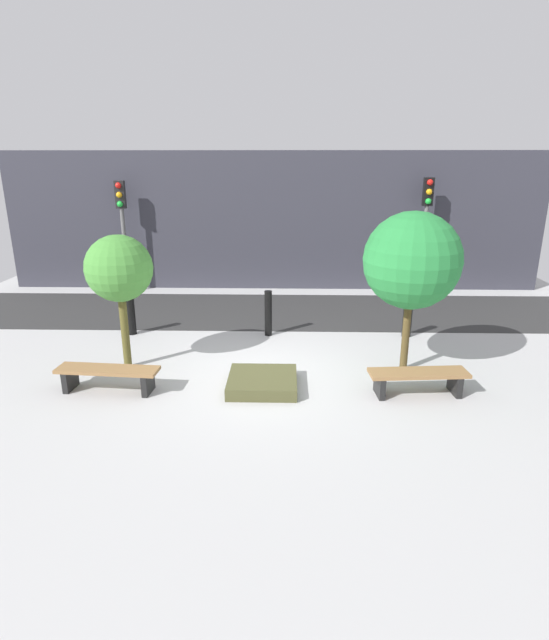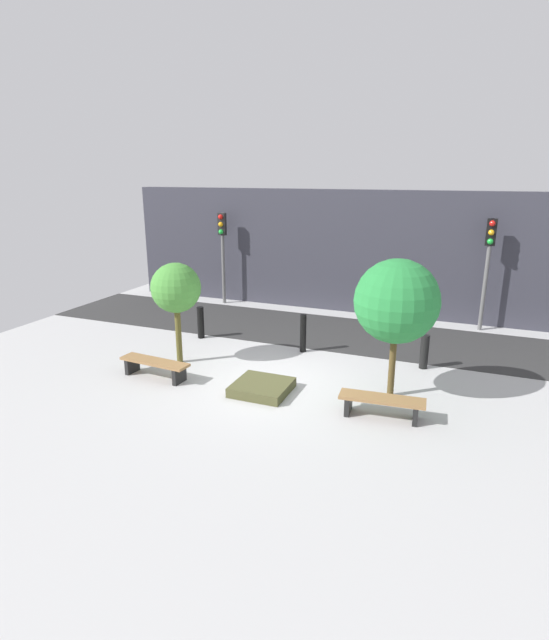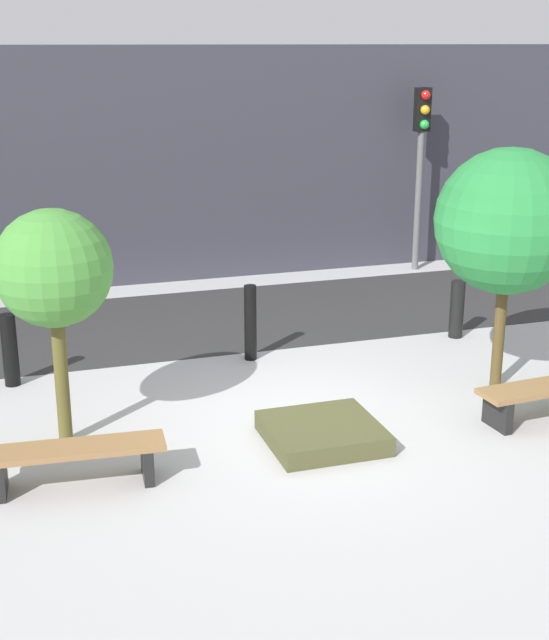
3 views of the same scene
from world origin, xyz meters
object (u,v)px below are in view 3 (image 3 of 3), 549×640
at_px(tree_behind_right_bench, 508,222).
at_px(traffic_light_mid_west, 421,145).
at_px(bench_left, 74,457).
at_px(bollard_center, 457,309).
at_px(bollard_far_left, 10,350).
at_px(tree_behind_left_bench, 53,270).
at_px(bollard_left, 250,323).
at_px(bench_right, 546,394).
at_px(planter_bed, 323,433).

relative_size(tree_behind_right_bench, traffic_light_mid_west, 0.89).
distance_m(bench_left, bollard_center, 6.52).
bearing_deg(traffic_light_mid_west, bollard_far_left, -152.86).
bearing_deg(tree_behind_left_bench, bollard_center, 18.29).
bearing_deg(bench_left, bollard_center, 31.71).
bearing_deg(bollard_left, bench_right, -48.32).
distance_m(bench_right, planter_bed, 2.67).
xyz_separation_m(bench_left, planter_bed, (2.66, 0.20, -0.20)).
bearing_deg(bollard_far_left, tree_behind_right_bench, -18.29).
xyz_separation_m(tree_behind_left_bench, bollard_left, (2.66, 1.92, -1.40)).
bearing_deg(tree_behind_right_bench, bollard_left, 144.17).
distance_m(tree_behind_left_bench, tree_behind_right_bench, 5.31).
distance_m(planter_bed, bollard_center, 4.21).
height_order(planter_bed, bollard_far_left, bollard_far_left).
distance_m(bollard_left, bollard_center, 3.15).
height_order(bench_right, bollard_center, bollard_center).
xyz_separation_m(tree_behind_right_bench, bollard_left, (-2.66, 1.92, -1.59)).
relative_size(bench_left, tree_behind_right_bench, 0.60).
bearing_deg(traffic_light_mid_west, bollard_center, -108.12).
xyz_separation_m(planter_bed, bollard_left, (0.00, 2.78, 0.42)).
height_order(tree_behind_left_bench, bollard_center, tree_behind_left_bench).
relative_size(bollard_far_left, bollard_left, 0.89).
xyz_separation_m(bench_right, bollard_left, (-2.66, 2.98, 0.22)).
height_order(bollard_left, bollard_center, bollard_left).
xyz_separation_m(bench_right, planter_bed, (-2.66, 0.20, -0.20)).
bearing_deg(planter_bed, tree_behind_left_bench, 161.96).
height_order(bench_left, bollard_left, bollard_left).
xyz_separation_m(tree_behind_left_bench, tree_behind_right_bench, (5.31, 0.00, 0.18)).
xyz_separation_m(tree_behind_left_bench, bollard_far_left, (-0.49, 1.92, -1.46)).
xyz_separation_m(bench_left, bollard_center, (5.80, 2.98, 0.12)).
distance_m(bench_left, tree_behind_left_bench, 1.93).
relative_size(bench_right, tree_behind_left_bench, 0.66).
height_order(planter_bed, tree_behind_right_bench, tree_behind_right_bench).
distance_m(planter_bed, traffic_light_mid_west, 8.29).
bearing_deg(tree_behind_right_bench, bollard_far_left, 161.71).
xyz_separation_m(bollard_left, traffic_light_mid_west, (4.41, 3.88, 1.82)).
relative_size(bench_left, tree_behind_left_bench, 0.70).
xyz_separation_m(tree_behind_right_bench, bollard_far_left, (-5.80, 1.92, -1.64)).
relative_size(bollard_center, traffic_light_mid_west, 0.25).
distance_m(tree_behind_right_bench, traffic_light_mid_west, 6.06).
bearing_deg(bench_right, tree_behind_left_bench, 164.17).
distance_m(bench_left, bollard_far_left, 3.03).
bearing_deg(traffic_light_mid_west, planter_bed, -123.54).
distance_m(planter_bed, bollard_far_left, 4.21).
bearing_deg(planter_bed, bollard_left, 90.00).
xyz_separation_m(bench_right, bollard_center, (0.49, 2.98, 0.12)).
xyz_separation_m(bench_left, tree_behind_right_bench, (5.31, 1.06, 1.80)).
distance_m(bench_left, tree_behind_right_bench, 5.71).
bearing_deg(bollard_center, bench_right, -99.31).
xyz_separation_m(planter_bed, traffic_light_mid_west, (4.41, 6.66, 2.24)).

